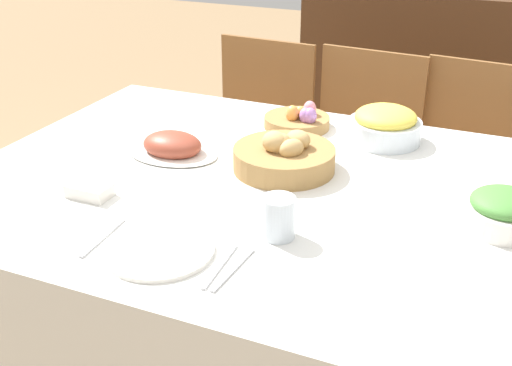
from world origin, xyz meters
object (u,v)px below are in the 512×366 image
(ham_platter, at_px, (172,147))
(fork, at_px, (103,238))
(chair_far_center, at_px, (356,158))
(chair_far_right, at_px, (464,176))
(pineapple_bowl, at_px, (385,125))
(knife, at_px, (220,266))
(spoon, at_px, (233,270))
(egg_basket, at_px, (298,120))
(drinking_cup, at_px, (278,217))
(bread_basket, at_px, (284,156))
(butter_dish, at_px, (90,190))
(chair_far_left, at_px, (253,141))
(sideboard, at_px, (437,88))
(green_salad_bowl, at_px, (504,212))
(dinner_plate, at_px, (159,250))

(ham_platter, relative_size, fork, 1.57)
(chair_far_center, xyz_separation_m, chair_far_right, (0.41, -0.00, 0.00))
(pineapple_bowl, distance_m, knife, 0.81)
(ham_platter, xyz_separation_m, spoon, (0.40, -0.46, -0.02))
(fork, bearing_deg, chair_far_center, 76.64)
(egg_basket, xyz_separation_m, knife, (0.12, -0.80, -0.02))
(spoon, relative_size, drinking_cup, 1.79)
(chair_far_right, height_order, fork, chair_far_right)
(egg_basket, xyz_separation_m, fork, (-0.16, -0.80, -0.02))
(bread_basket, height_order, butter_dish, bread_basket)
(chair_far_left, height_order, spoon, chair_far_left)
(chair_far_center, relative_size, fork, 5.24)
(pineapple_bowl, height_order, knife, pineapple_bowl)
(chair_far_right, bearing_deg, ham_platter, -124.86)
(chair_far_center, xyz_separation_m, pineapple_bowl, (0.20, -0.50, 0.34))
(ham_platter, height_order, butter_dish, ham_platter)
(chair_far_right, bearing_deg, butter_dish, -118.31)
(chair_far_right, distance_m, butter_dish, 1.42)
(ham_platter, relative_size, butter_dish, 2.49)
(chair_far_left, relative_size, sideboard, 0.65)
(ham_platter, xyz_separation_m, knife, (0.37, -0.46, -0.02))
(ham_platter, bearing_deg, pineapple_bowl, 32.72)
(chair_far_left, bearing_deg, sideboard, 64.11)
(egg_basket, xyz_separation_m, pineapple_bowl, (0.27, -0.00, 0.03))
(ham_platter, height_order, knife, ham_platter)
(green_salad_bowl, height_order, pineapple_bowl, pineapple_bowl)
(pineapple_bowl, bearing_deg, bread_basket, -122.51)
(spoon, bearing_deg, knife, -176.59)
(chair_far_right, distance_m, dinner_plate, 1.42)
(green_salad_bowl, distance_m, dinner_plate, 0.76)
(chair_far_right, xyz_separation_m, chair_far_left, (-0.85, 0.00, 0.00))
(bread_basket, bearing_deg, chair_far_right, 63.53)
(chair_far_center, relative_size, chair_far_left, 1.00)
(bread_basket, xyz_separation_m, green_salad_bowl, (0.56, -0.10, 0.00))
(green_salad_bowl, xyz_separation_m, dinner_plate, (-0.65, -0.39, -0.04))
(chair_far_right, bearing_deg, chair_far_center, -173.88)
(egg_basket, bearing_deg, pineapple_bowl, -0.50)
(sideboard, distance_m, pineapple_bowl, 1.56)
(chair_far_right, height_order, butter_dish, chair_far_right)
(chair_far_left, height_order, ham_platter, chair_far_left)
(dinner_plate, bearing_deg, sideboard, 84.32)
(green_salad_bowl, height_order, fork, green_salad_bowl)
(dinner_plate, height_order, spoon, dinner_plate)
(pineapple_bowl, height_order, dinner_plate, pineapple_bowl)
(fork, height_order, drinking_cup, drinking_cup)
(chair_far_left, distance_m, drinking_cup, 1.31)
(chair_far_left, relative_size, spoon, 5.24)
(egg_basket, height_order, ham_platter, egg_basket)
(bread_basket, distance_m, dinner_plate, 0.50)
(dinner_plate, xyz_separation_m, drinking_cup, (0.20, 0.16, 0.04))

